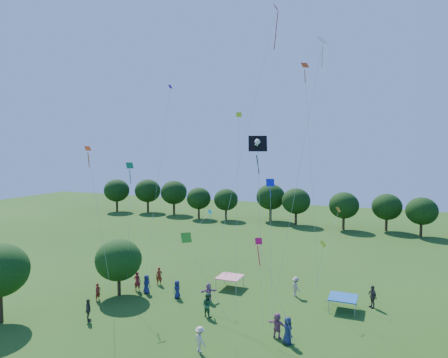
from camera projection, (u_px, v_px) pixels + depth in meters
near_tree_north at (119, 260)px, 35.55m from camera, size 4.12×4.12×5.08m
treeline at (308, 201)px, 67.47m from camera, size 88.01×8.77×6.77m
tent_red_stripe at (230, 277)px, 37.58m from camera, size 2.20×2.20×1.10m
tent_blue at (343, 298)px, 32.42m from camera, size 2.20×2.20×1.10m
crowd_person_0 at (288, 330)px, 26.85m from camera, size 0.96×1.01×1.84m
crowd_person_1 at (98, 292)px, 34.42m from camera, size 0.43×0.61×1.52m
crowd_person_3 at (200, 339)px, 25.79m from camera, size 1.19×1.00×1.67m
crowd_person_4 at (372, 296)px, 32.93m from camera, size 1.05×1.19×1.88m
crowd_person_5 at (277, 325)px, 27.71m from camera, size 1.74×0.94×1.77m
crowd_person_6 at (177, 289)px, 35.00m from camera, size 0.56×0.84×1.58m
crowd_person_7 at (159, 276)px, 38.40m from camera, size 0.75×0.62×1.71m
crowd_person_8 at (207, 305)px, 31.24m from camera, size 1.01×0.72×1.84m
crowd_person_9 at (296, 287)px, 35.38m from camera, size 1.17×1.20×1.77m
crowd_person_10 at (88, 310)px, 30.34m from camera, size 1.02×1.06×1.73m
crowd_person_11 at (209, 292)px, 34.16m from camera, size 1.55×1.38×1.65m
crowd_person_12 at (147, 284)px, 36.19m from camera, size 0.93×0.66×1.69m
crowd_person_13 at (137, 281)px, 36.81m from camera, size 0.75×0.58×1.76m
pirate_kite at (258, 147)px, 25.46m from camera, size 1.35×1.22×12.68m
red_high_kite at (263, 66)px, 33.11m from camera, size 3.93×6.62×23.96m
small_kite_0 at (264, 260)px, 24.16m from camera, size 2.76×0.42×6.43m
small_kite_1 at (93, 182)px, 31.05m from camera, size 1.08×1.61×12.02m
small_kite_2 at (322, 249)px, 31.91m from camera, size 1.03×1.96×4.49m
small_kite_3 at (192, 250)px, 24.02m from camera, size 1.61×4.13×6.87m
small_kite_4 at (270, 204)px, 27.97m from camera, size 1.22×2.58×9.70m
small_kite_5 at (163, 139)px, 41.13m from camera, size 1.77×8.00×18.69m
small_kite_6 at (312, 98)px, 26.15m from camera, size 3.17×2.06×19.13m
small_kite_7 at (198, 225)px, 40.78m from camera, size 3.51×7.15×5.39m
small_kite_8 at (308, 110)px, 34.78m from camera, size 2.25×2.52×19.38m
small_kite_9 at (335, 222)px, 35.25m from camera, size 1.64×3.45×6.61m
small_kite_10 at (238, 169)px, 30.43m from camera, size 0.95×2.68×14.64m
small_kite_11 at (129, 184)px, 34.65m from camera, size 0.72×1.54×10.62m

